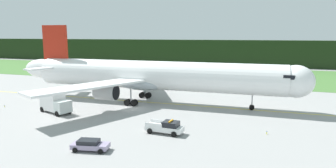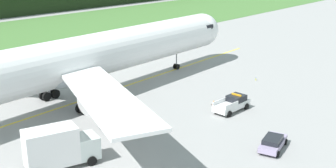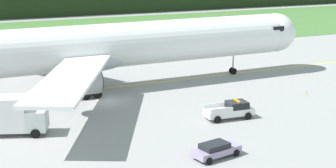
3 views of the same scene
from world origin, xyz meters
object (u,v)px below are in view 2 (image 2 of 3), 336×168
catering_truck (59,147)px  staff_car (273,142)px  ops_pickup_truck (233,104)px  airliner (83,59)px  apron_cone (214,103)px

catering_truck → staff_car: size_ratio=1.48×
catering_truck → staff_car: (15.56, -12.64, -1.25)m
ops_pickup_truck → catering_truck: bearing=169.6°
airliner → catering_truck: airliner is taller
airliner → catering_truck: bearing=-135.7°
airliner → catering_truck: (-13.03, -12.72, -3.47)m
airliner → catering_truck: size_ratio=8.76×
staff_car → apron_cone: staff_car is taller
ops_pickup_truck → airliner: bearing=118.0°
airliner → ops_pickup_truck: airliner is taller
airliner → ops_pickup_truck: size_ratio=11.24×
airliner → ops_pickup_truck: bearing=-62.0°
staff_car → apron_cone: size_ratio=7.49×
airliner → apron_cone: size_ratio=97.16×
airliner → apron_cone: bearing=-56.8°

